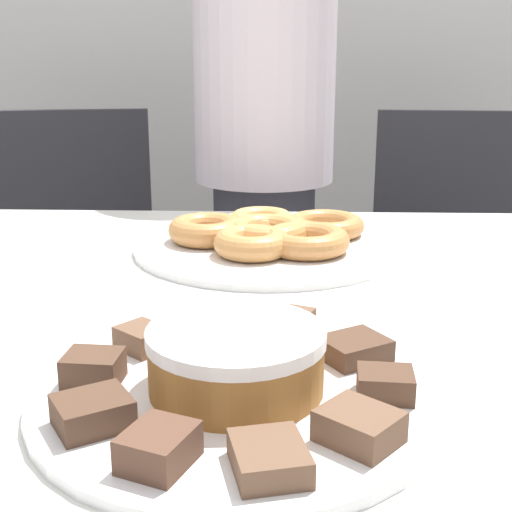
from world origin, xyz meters
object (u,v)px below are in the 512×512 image
Objects in this scene: frosted_cake at (236,359)px; plate_donuts at (267,247)px; office_chair_right at (454,307)px; plate_cake at (236,394)px; office_chair_left at (76,303)px; person_standing at (264,152)px.

plate_donuts is at bearing 87.92° from frosted_cake.
office_chair_right is 2.23× the size of plate_donuts.
plate_cake is 0.48m from plate_donuts.
plate_cake is at bearing -92.08° from plate_donuts.
plate_donuts is (-0.45, -0.64, 0.33)m from office_chair_right.
plate_cake and plate_donuts have the same top height.
office_chair_left is at bearing 127.65° from plate_donuts.
frosted_cake is (0.00, -1.02, -0.03)m from person_standing.
office_chair_right is 5.83× the size of frosted_cake.
plate_donuts is at bearing -62.39° from office_chair_left.
person_standing is 0.63m from office_chair_left.
office_chair_left is 0.87m from plate_donuts.
office_chair_left is (-0.48, 0.10, -0.40)m from person_standing.
office_chair_left is at bearing -176.29° from office_chair_right.
person_standing is 1.02m from plate_cake.
plate_cake is (0.00, -1.02, -0.07)m from person_standing.
person_standing reaches higher than frosted_cake.
office_chair_left is 1.27m from frosted_cake.
frosted_cake reaches higher than plate_donuts.
person_standing is at bearing -164.11° from office_chair_right.
office_chair_right is (0.47, 0.10, -0.40)m from person_standing.
office_chair_left is 2.23× the size of plate_donuts.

